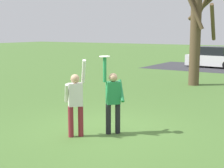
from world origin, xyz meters
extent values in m
plane|color=#4C7533|center=(0.00, 0.00, 0.00)|extent=(120.00, 120.00, 0.00)
cylinder|color=black|center=(0.49, -0.07, 0.41)|extent=(0.14, 0.14, 0.82)
cylinder|color=black|center=(0.31, -0.26, 0.41)|extent=(0.14, 0.14, 0.82)
cube|color=#238447|center=(0.40, -0.16, 1.12)|extent=(0.41, 0.41, 0.60)
sphere|color=tan|center=(0.40, -0.16, 1.53)|extent=(0.23, 0.23, 0.23)
cylinder|color=#238447|center=(0.55, 0.00, 1.17)|extent=(0.38, 0.38, 0.59)
cylinder|color=#238447|center=(0.24, -0.33, 1.75)|extent=(0.09, 0.09, 0.66)
cylinder|color=maroon|center=(-0.38, -0.99, 0.41)|extent=(0.14, 0.14, 0.82)
cylinder|color=maroon|center=(-0.20, -0.80, 0.41)|extent=(0.14, 0.14, 0.82)
cube|color=silver|center=(-0.29, -0.90, 1.12)|extent=(0.41, 0.41, 0.60)
sphere|color=tan|center=(-0.29, -0.90, 1.53)|extent=(0.23, 0.23, 0.23)
cylinder|color=silver|center=(-0.45, -1.06, 1.17)|extent=(0.38, 0.38, 0.59)
cylinder|color=silver|center=(-0.14, -0.73, 1.72)|extent=(0.29, 0.28, 0.65)
cylinder|color=white|center=(0.24, -0.33, 2.09)|extent=(0.28, 0.28, 0.02)
cube|color=white|center=(-1.85, 18.19, 0.55)|extent=(4.24, 2.14, 0.80)
cube|color=black|center=(-2.00, 18.20, 1.27)|extent=(2.23, 1.81, 0.64)
cylinder|color=black|center=(-3.04, 19.21, 0.33)|extent=(0.68, 0.27, 0.66)
cylinder|color=black|center=(-3.20, 17.39, 0.33)|extent=(0.68, 0.27, 0.66)
cylinder|color=brown|center=(-0.45, 9.06, 2.33)|extent=(0.53, 0.53, 4.66)
cylinder|color=brown|center=(-0.29, 9.94, 4.09)|extent=(1.90, 0.52, 1.56)
cylinder|color=brown|center=(-0.41, 8.64, 3.75)|extent=(1.02, 0.27, 1.87)
cylinder|color=brown|center=(0.36, 9.20, 3.17)|extent=(0.48, 1.78, 1.78)
camera|label=1|loc=(5.00, -7.55, 2.73)|focal=53.42mm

